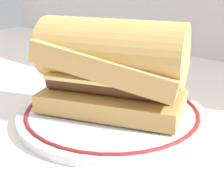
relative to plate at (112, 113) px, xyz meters
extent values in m
plane|color=silver|center=(-0.02, 0.01, -0.01)|extent=(1.50, 1.50, 0.00)
cylinder|color=white|center=(0.00, 0.00, 0.00)|extent=(0.28, 0.28, 0.01)
torus|color=maroon|center=(0.00, 0.00, 0.00)|extent=(0.25, 0.25, 0.01)
cube|color=tan|center=(0.00, 0.00, 0.02)|extent=(0.23, 0.17, 0.03)
cylinder|color=brown|center=(0.00, -0.01, 0.05)|extent=(0.18, 0.09, 0.03)
cylinder|color=brown|center=(0.00, 0.01, 0.05)|extent=(0.18, 0.09, 0.03)
cube|color=#EAD67A|center=(0.00, 0.00, 0.06)|extent=(0.19, 0.15, 0.01)
cube|color=tan|center=(0.00, 0.00, 0.08)|extent=(0.23, 0.17, 0.07)
cylinder|color=tan|center=(0.00, 0.00, 0.09)|extent=(0.22, 0.15, 0.09)
camera|label=1|loc=(0.29, -0.35, 0.20)|focal=53.53mm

